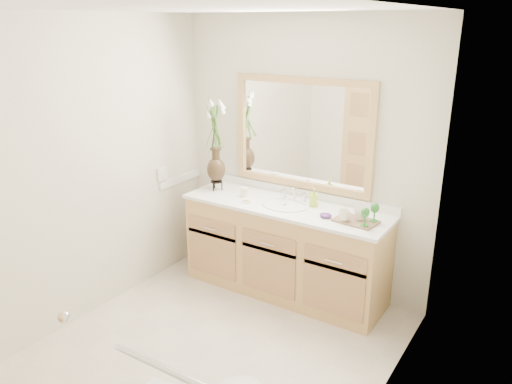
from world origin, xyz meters
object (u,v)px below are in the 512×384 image
Objects in this scene: flower_vase at (215,131)px; tumbler at (244,192)px; soap_bottle at (314,198)px; tray at (356,221)px.

flower_vase reaches higher than tumbler.
soap_bottle is 0.47m from tray.
tumbler is (0.33, -0.02, -0.52)m from flower_vase.
tumbler is at bearing -3.62° from flower_vase.
flower_vase is 0.61m from tumbler.
flower_vase is at bearing 161.79° from soap_bottle.
tumbler reaches higher than tray.
tumbler is 1.08m from tray.
soap_bottle is 0.43× the size of tray.
flower_vase is 5.91× the size of soap_bottle.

